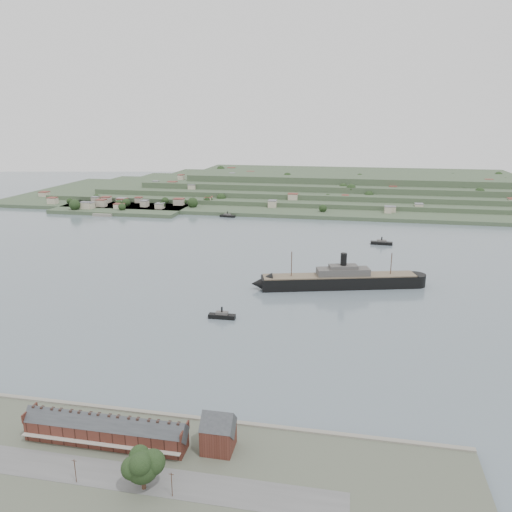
% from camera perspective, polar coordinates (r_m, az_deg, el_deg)
% --- Properties ---
extents(ground, '(1400.00, 1400.00, 0.00)m').
position_cam_1_polar(ground, '(324.37, -1.42, -3.58)').
color(ground, slate).
rests_on(ground, ground).
extents(near_shore, '(220.00, 80.00, 2.60)m').
position_cam_1_polar(near_shore, '(167.88, -16.52, -24.18)').
color(near_shore, '#4C5142').
rests_on(near_shore, ground).
extents(terrace_row, '(55.60, 9.80, 11.07)m').
position_cam_1_polar(terrace_row, '(181.56, -16.81, -18.52)').
color(terrace_row, '#4A231A').
rests_on(terrace_row, ground).
extents(gabled_building, '(10.40, 10.18, 14.09)m').
position_cam_1_polar(gabled_building, '(171.66, -4.33, -19.48)').
color(gabled_building, '#4A231A').
rests_on(gabled_building, ground).
extents(far_peninsula, '(760.00, 309.00, 30.00)m').
position_cam_1_polar(far_peninsula, '(699.67, 7.80, 7.72)').
color(far_peninsula, '#384B32').
rests_on(far_peninsula, ground).
extents(steamship, '(112.11, 41.24, 27.40)m').
position_cam_1_polar(steamship, '(326.08, 9.04, -2.73)').
color(steamship, black).
rests_on(steamship, ground).
extents(tugboat, '(14.90, 4.24, 6.67)m').
position_cam_1_polar(tugboat, '(275.76, -3.91, -6.81)').
color(tugboat, black).
rests_on(tugboat, ground).
extents(ferry_west, '(17.43, 6.93, 6.36)m').
position_cam_1_polar(ferry_west, '(550.92, -3.27, 4.62)').
color(ferry_west, black).
rests_on(ferry_west, ground).
extents(ferry_east, '(18.72, 6.23, 6.91)m').
position_cam_1_polar(ferry_east, '(444.43, 14.15, 1.49)').
color(ferry_east, black).
rests_on(ferry_east, ground).
extents(fig_tree, '(12.03, 10.42, 13.43)m').
position_cam_1_polar(fig_tree, '(158.66, -12.81, -22.33)').
color(fig_tree, '#442C1F').
rests_on(fig_tree, ground).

